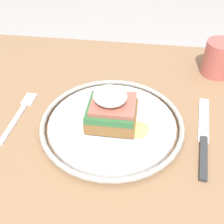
{
  "coord_description": "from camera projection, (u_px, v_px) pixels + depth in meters",
  "views": [
    {
      "loc": [
        0.02,
        -0.35,
        1.11
      ],
      "look_at": [
        -0.03,
        0.02,
        0.78
      ],
      "focal_mm": 45.0,
      "sensor_mm": 36.0,
      "label": 1
    }
  ],
  "objects": [
    {
      "name": "dining_table",
      "position": [
        125.0,
        177.0,
        0.58
      ],
      "size": [
        1.05,
        0.69,
        0.75
      ],
      "color": "#846042",
      "rests_on": "ground_plane"
    },
    {
      "name": "plate",
      "position": [
        112.0,
        123.0,
        0.51
      ],
      "size": [
        0.26,
        0.26,
        0.02
      ],
      "color": "silver",
      "rests_on": "dining_table"
    },
    {
      "name": "sandwich",
      "position": [
        112.0,
        109.0,
        0.48
      ],
      "size": [
        0.11,
        0.08,
        0.07
      ],
      "color": "brown",
      "rests_on": "plate"
    },
    {
      "name": "fork",
      "position": [
        20.0,
        113.0,
        0.54
      ],
      "size": [
        0.02,
        0.14,
        0.0
      ],
      "color": "silver",
      "rests_on": "dining_table"
    },
    {
      "name": "knife",
      "position": [
        204.0,
        140.0,
        0.48
      ],
      "size": [
        0.04,
        0.21,
        0.01
      ],
      "color": "#2D2D2D",
      "rests_on": "dining_table"
    },
    {
      "name": "cup",
      "position": [
        219.0,
        58.0,
        0.62
      ],
      "size": [
        0.07,
        0.07,
        0.08
      ],
      "color": "#AD5147",
      "rests_on": "dining_table"
    }
  ]
}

